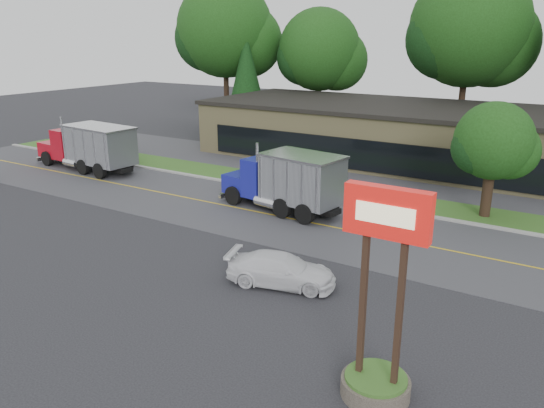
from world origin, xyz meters
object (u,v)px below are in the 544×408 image
at_px(dump_truck_red, 90,146).
at_px(dump_truck_blue, 287,180).
at_px(rally_car, 281,270).
at_px(bilo_sign, 379,330).

relative_size(dump_truck_red, dump_truck_blue, 1.23).
height_order(dump_truck_red, rally_car, dump_truck_red).
relative_size(bilo_sign, dump_truck_red, 0.64).
bearing_deg(bilo_sign, rally_car, 141.82).
bearing_deg(bilo_sign, dump_truck_blue, 128.86).
bearing_deg(dump_truck_blue, bilo_sign, 137.22).
distance_m(bilo_sign, rally_car, 7.37).
distance_m(bilo_sign, dump_truck_blue, 16.17).
bearing_deg(dump_truck_red, rally_car, 162.68).
bearing_deg(dump_truck_blue, rally_car, 127.13).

